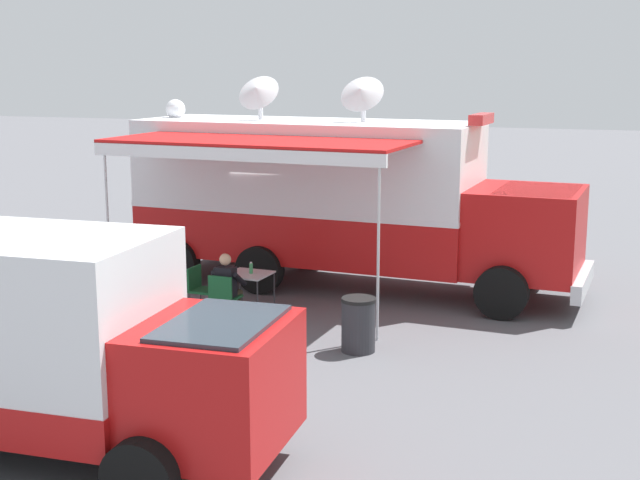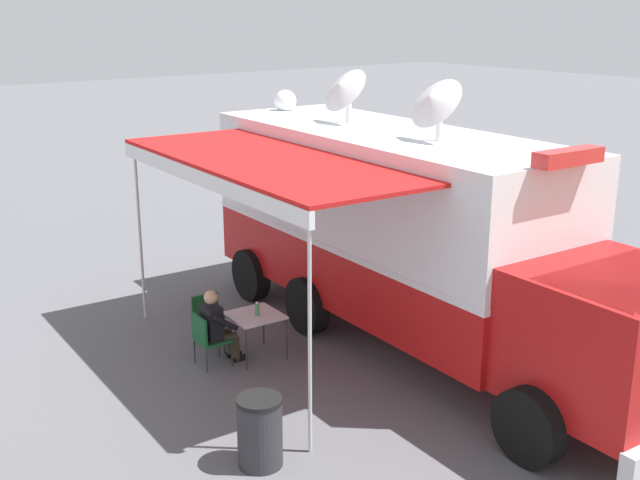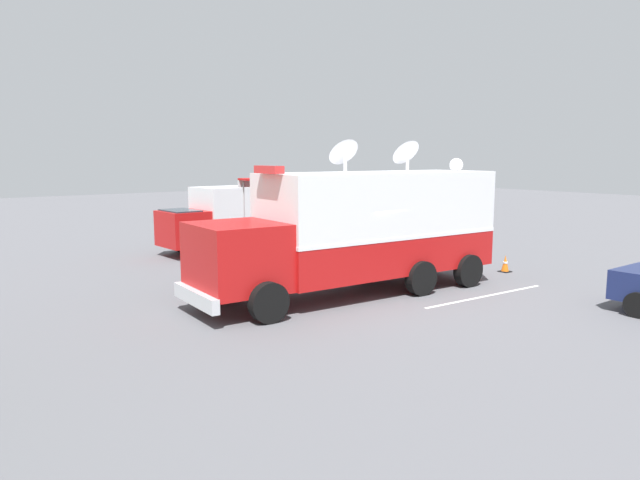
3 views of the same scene
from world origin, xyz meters
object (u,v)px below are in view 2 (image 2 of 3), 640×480
at_px(folding_table, 255,318).
at_px(seated_responder, 217,325).
at_px(command_truck, 412,231).
at_px(car_behind_truck, 494,185).
at_px(trash_bin, 260,431).
at_px(water_bottle, 257,309).
at_px(traffic_cone, 253,238).
at_px(folding_chair_at_table, 207,336).
at_px(folding_chair_beside_table, 208,316).

bearing_deg(folding_table, seated_responder, -13.08).
bearing_deg(command_truck, car_behind_truck, -147.86).
bearing_deg(trash_bin, water_bottle, -122.17).
relative_size(command_truck, folding_table, 11.45).
xyz_separation_m(water_bottle, seated_responder, (0.63, -0.19, -0.18)).
bearing_deg(seated_responder, car_behind_truck, -161.50).
bearing_deg(command_truck, traffic_cone, -96.94).
bearing_deg(seated_responder, folding_chair_at_table, -2.80).
height_order(water_bottle, car_behind_truck, car_behind_truck).
xyz_separation_m(water_bottle, trash_bin, (1.68, 2.66, -0.38)).
xyz_separation_m(command_truck, seated_responder, (3.03, -1.17, -1.30)).
relative_size(water_bottle, car_behind_truck, 0.05).
relative_size(trash_bin, car_behind_truck, 0.22).
distance_m(folding_table, seated_responder, 0.63).
height_order(water_bottle, traffic_cone, water_bottle).
relative_size(folding_chair_at_table, seated_responder, 0.70).
height_order(command_truck, folding_chair_beside_table, command_truck).
height_order(folding_chair_at_table, traffic_cone, folding_chair_at_table).
xyz_separation_m(folding_chair_beside_table, car_behind_truck, (-10.25, -2.80, 0.37)).
distance_m(folding_chair_at_table, trash_bin, 2.99).
relative_size(trash_bin, traffic_cone, 1.57).
height_order(folding_chair_beside_table, traffic_cone, folding_chair_beside_table).
height_order(command_truck, folding_chair_at_table, command_truck).
height_order(command_truck, car_behind_truck, command_truck).
distance_m(water_bottle, folding_chair_beside_table, 1.03).
distance_m(water_bottle, car_behind_truck, 10.53).
relative_size(folding_chair_beside_table, traffic_cone, 1.50).
bearing_deg(folding_chair_beside_table, folding_chair_at_table, 58.76).
relative_size(folding_table, water_bottle, 3.74).
xyz_separation_m(folding_table, folding_chair_at_table, (0.80, -0.15, -0.16)).
relative_size(folding_table, folding_chair_beside_table, 0.96).
height_order(water_bottle, trash_bin, water_bottle).
bearing_deg(traffic_cone, folding_chair_at_table, 51.01).
relative_size(folding_chair_at_table, traffic_cone, 1.50).
bearing_deg(folding_chair_beside_table, trash_bin, 70.21).
height_order(folding_chair_beside_table, trash_bin, trash_bin).
xyz_separation_m(seated_responder, traffic_cone, (-3.77, -4.90, -0.37)).
distance_m(folding_chair_at_table, seated_responder, 0.23).
xyz_separation_m(command_truck, water_bottle, (2.40, -0.98, -1.11)).
xyz_separation_m(seated_responder, car_behind_truck, (-10.48, -3.51, 0.23)).
xyz_separation_m(folding_chair_at_table, traffic_cone, (-3.96, -4.89, -0.23)).
xyz_separation_m(trash_bin, traffic_cone, (-4.82, -7.75, -0.18)).
distance_m(folding_chair_beside_table, traffic_cone, 5.49).
relative_size(seated_responder, car_behind_truck, 0.30).
bearing_deg(seated_responder, folding_table, 166.92).
height_order(folding_chair_at_table, car_behind_truck, car_behind_truck).
height_order(folding_chair_beside_table, seated_responder, seated_responder).
height_order(folding_table, folding_chair_at_table, folding_chair_at_table).
bearing_deg(traffic_cone, folding_table, 57.93).
relative_size(folding_chair_at_table, folding_chair_beside_table, 1.00).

